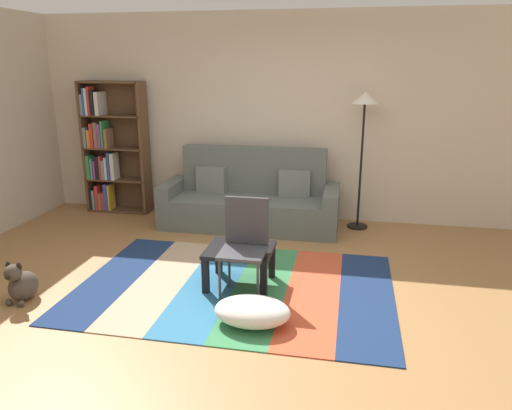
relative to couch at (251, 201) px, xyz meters
The scene contains 11 objects.
ground_plane 2.08m from the couch, 80.15° to the right, with size 14.00×14.00×0.00m, color #9E7042.
back_wall 1.20m from the couch, 56.32° to the left, with size 6.80×0.10×2.70m, color beige.
rug 1.88m from the couch, 82.81° to the right, with size 2.95×2.05×0.01m.
couch is the anchor object (origin of this frame).
bookshelf 2.18m from the couch, behind, with size 0.90×0.28×1.82m.
coffee_table 1.80m from the couch, 81.46° to the right, with size 0.62×0.54×0.37m.
pouf 2.54m from the couch, 77.91° to the right, with size 0.63×0.43×0.22m, color white.
dog 2.93m from the couch, 122.69° to the right, with size 0.22×0.35×0.40m.
standing_lamp 1.77m from the couch, ahead, with size 0.32×0.32×1.72m.
tv_remote 1.89m from the couch, 80.15° to the right, with size 0.04×0.15×0.02m, color black.
folding_chair 1.98m from the couch, 79.72° to the right, with size 0.40×0.40×0.90m.
Camera 1 is at (0.90, -3.91, 2.06)m, focal length 34.07 mm.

